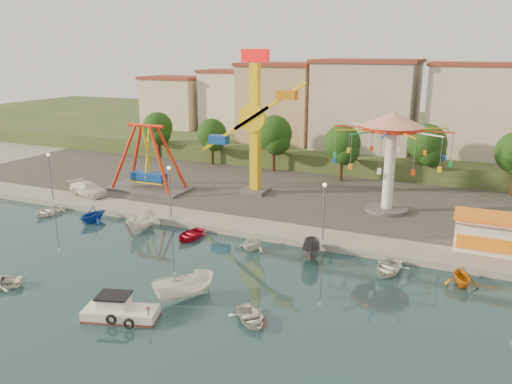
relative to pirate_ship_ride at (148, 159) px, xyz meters
The scene contains 33 objects.
ground 26.69m from the pirate_ship_ride, 51.96° to the right, with size 200.00×200.00×0.00m, color #15343C.
quay_deck 44.53m from the pirate_ship_ride, 68.55° to the left, with size 200.00×100.00×0.60m, color #9E998E.
asphalt_pad 19.06m from the pirate_ship_ride, 29.75° to the left, with size 90.00×28.00×0.01m, color #4C4944.
hill_terrace 49.11m from the pirate_ship_ride, 70.68° to the left, with size 200.00×60.00×3.00m, color #384C26.
pirate_ship_ride is the anchor object (origin of this frame).
kamikaze_tower 13.93m from the pirate_ship_ride, 15.75° to the left, with size 8.59×3.10×16.50m.
wave_swinger 28.36m from the pirate_ship_ride, ahead, with size 11.60×11.60×10.40m.
booth_left 37.78m from the pirate_ship_ride, ahead, with size 5.40×3.78×3.08m.
lamp_post_0 11.05m from the pirate_ship_ride, 135.19° to the right, with size 0.14×0.14×5.00m, color #59595E.
lamp_post_1 11.36m from the pirate_ship_ride, 43.25° to the right, with size 0.14×0.14×5.00m, color #59595E.
lamp_post_2 25.45m from the pirate_ship_ride, 17.70° to the right, with size 0.14×0.14×5.00m, color #59595E.
tree_0 18.99m from the pirate_ship_ride, 121.06° to the left, with size 4.60×4.60×7.19m.
tree_1 15.53m from the pirate_ship_ride, 89.20° to the left, with size 4.35×4.35×6.80m.
tree_2 18.28m from the pirate_ship_ride, 55.87° to the left, with size 5.02×5.02×7.85m.
tree_3 24.41m from the pirate_ship_ride, 33.99° to the left, with size 4.68×4.68×7.32m.
tree_4 34.51m from the pirate_ship_ride, 28.82° to the left, with size 4.86×4.86×7.60m.
building_0 30.93m from the pirate_ship_ride, 124.10° to the left, with size 9.26×9.53×11.87m, color beige.
building_1 31.21m from the pirate_ship_ride, 99.46° to the left, with size 12.33×9.01×8.63m, color silver.
building_2 32.52m from the pirate_ship_ride, 75.58° to the left, with size 11.95×9.28×11.23m, color tan.
building_3 35.70m from the pirate_ship_ride, 52.14° to the left, with size 12.59×10.50×9.20m, color beige.
building_4 47.39m from the pirate_ship_ride, 41.73° to the left, with size 10.75×9.23×9.24m, color beige.
cabin_motorboat 29.95m from the pirate_ship_ride, 58.08° to the right, with size 5.13×3.19×1.69m.
rowboat_a 32.73m from the pirate_ship_ride, 43.00° to the right, with size 2.34×3.28×0.68m, color silver.
skiff 28.23m from the pirate_ship_ride, 49.48° to the right, with size 1.76×4.68×1.81m, color white.
van 7.68m from the pirate_ship_ride, 135.15° to the right, with size 2.17×5.34×1.55m, color white.
moored_boat_0 12.80m from the pirate_ship_ride, 115.96° to the right, with size 2.59×3.63×0.75m, color white.
moored_boat_1 11.52m from the pirate_ship_ride, 85.72° to the right, with size 2.81×3.25×1.71m, color #1344AE.
moored_boat_2 13.44m from the pirate_ship_ride, 57.56° to the right, with size 1.60×4.24×1.64m, color silver.
moored_boat_3 16.99m from the pirate_ship_ride, 41.48° to the right, with size 2.57×3.60×0.75m, color #B70E2A.
moored_boat_4 22.05m from the pirate_ship_ride, 30.17° to the right, with size 2.44×2.83×1.49m, color white.
moored_boat_5 26.81m from the pirate_ship_ride, 24.30° to the right, with size 1.49×3.96×1.53m, color #504F54.
moored_boat_6 32.70m from the pirate_ship_ride, 19.68° to the right, with size 2.69×3.76×0.78m, color silver.
moored_boat_7 37.75m from the pirate_ship_ride, 16.91° to the right, with size 2.46×2.85×1.50m, color orange.
Camera 1 is at (19.55, -27.50, 16.88)m, focal length 35.00 mm.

